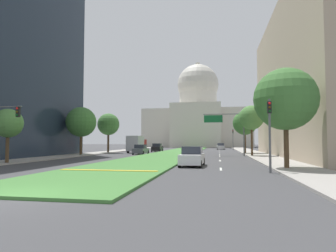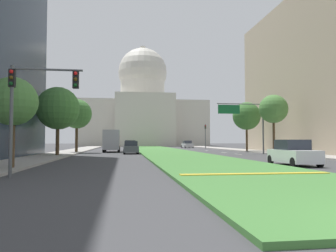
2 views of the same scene
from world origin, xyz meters
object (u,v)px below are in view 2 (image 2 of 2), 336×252
capitol_building (143,110)px  traffic_light_far_right (205,133)px  overhead_guide_sign (246,117)px  box_truck_delivery (112,141)px  traffic_light_near_left (31,96)px  street_tree_right_far (247,116)px  sedan_lead_stopped (293,153)px  street_tree_left_mid (58,108)px  street_tree_right_mid (273,109)px  sedan_midblock (131,148)px  sedan_far_horizon (187,144)px  street_tree_left_near (13,102)px  street_tree_left_far (77,114)px  sedan_distant (130,146)px

capitol_building → traffic_light_far_right: capitol_building is taller
overhead_guide_sign → box_truck_delivery: bearing=151.4°
traffic_light_near_left → box_truck_delivery: traffic_light_near_left is taller
capitol_building → street_tree_right_far: bearing=-78.1°
sedan_lead_stopped → street_tree_left_mid: bearing=140.5°
traffic_light_far_right → sedan_lead_stopped: size_ratio=1.20×
street_tree_left_mid → street_tree_right_mid: size_ratio=1.01×
box_truck_delivery → sedan_midblock: bearing=-67.9°
box_truck_delivery → overhead_guide_sign: bearing=-28.6°
traffic_light_far_right → street_tree_right_far: (1.03, -20.80, 2.05)m
traffic_light_far_right → street_tree_left_mid: (-24.38, -31.34, 1.84)m
capitol_building → sedan_far_horizon: bearing=-75.7°
street_tree_left_near → street_tree_right_far: bearing=47.3°
street_tree_left_near → street_tree_left_far: street_tree_left_far is taller
street_tree_left_far → sedan_midblock: size_ratio=1.71×
street_tree_right_far → sedan_lead_stopped: 27.10m
street_tree_right_mid → street_tree_right_far: size_ratio=0.99×
street_tree_left_near → sedan_far_horizon: size_ratio=1.22×
street_tree_left_near → street_tree_left_far: (-0.00, 25.69, 1.39)m
traffic_light_far_right → street_tree_right_far: bearing=-87.2°
traffic_light_far_right → street_tree_left_far: bearing=-137.2°
overhead_guide_sign → sedan_distant: 21.15m
street_tree_left_near → street_tree_right_mid: street_tree_right_mid is taller
overhead_guide_sign → street_tree_left_mid: (-22.27, -2.89, 0.48)m
traffic_light_near_left → sedan_lead_stopped: size_ratio=1.20×
street_tree_left_mid → sedan_distant: size_ratio=1.67×
sedan_lead_stopped → street_tree_left_near: bearing=-176.6°
street_tree_right_far → box_truck_delivery: (-20.10, 1.58, -3.69)m
street_tree_right_far → sedan_distant: (-17.32, 7.56, -4.56)m
sedan_distant → sedan_far_horizon: sedan_distant is taller
street_tree_right_far → box_truck_delivery: 20.50m
street_tree_right_far → sedan_distant: bearing=156.4°
street_tree_right_far → sedan_midblock: bearing=-164.2°
box_truck_delivery → street_tree_left_near: bearing=-99.3°
overhead_guide_sign → sedan_lead_stopped: size_ratio=1.50×
street_tree_left_near → box_truck_delivery: size_ratio=0.84×
sedan_midblock → box_truck_delivery: 7.09m
street_tree_left_near → sedan_lead_stopped: (17.83, 1.05, -3.11)m
capitol_building → traffic_light_near_left: capitol_building is taller
street_tree_right_mid → box_truck_delivery: street_tree_right_mid is taller
capitol_building → traffic_light_far_right: size_ratio=7.51×
overhead_guide_sign → sedan_far_horizon: overhead_guide_sign is taller
traffic_light_near_left → box_truck_delivery: (2.59, 32.33, -2.12)m
traffic_light_near_left → street_tree_left_mid: size_ratio=0.70×
traffic_light_far_right → street_tree_left_mid: bearing=-127.9°
box_truck_delivery → sedan_lead_stopped: bearing=-64.3°
overhead_guide_sign → sedan_far_horizon: 33.51m
capitol_building → sedan_lead_stopped: bearing=-86.3°
street_tree_left_mid → box_truck_delivery: bearing=66.4°
street_tree_left_mid → traffic_light_near_left: bearing=-82.3°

